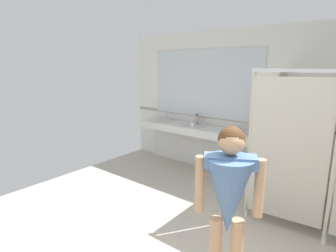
{
  "coord_description": "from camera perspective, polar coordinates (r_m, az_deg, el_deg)",
  "views": [
    {
      "loc": [
        0.91,
        -1.58,
        2.04
      ],
      "look_at": [
        -1.64,
        1.63,
        1.13
      ],
      "focal_mm": 29.14,
      "sensor_mm": 36.0,
      "label": 1
    }
  ],
  "objects": [
    {
      "name": "person_standing",
      "position": [
        2.38,
        12.53,
        -14.06
      ],
      "size": [
        0.54,
        0.54,
        1.57
      ],
      "color": "tan",
      "rests_on": "ground_plane"
    },
    {
      "name": "mirror_panel",
      "position": [
        5.46,
        7.47,
        8.79
      ],
      "size": [
        2.39,
        0.02,
        1.31
      ],
      "primitive_type": "cube",
      "color": "silver",
      "rests_on": "wall_back"
    },
    {
      "name": "vanity_counter",
      "position": [
        5.46,
        6.12,
        -2.31
      ],
      "size": [
        2.49,
        0.54,
        1.0
      ],
      "color": "silver",
      "rests_on": "ground_plane"
    },
    {
      "name": "wall_back_tile_band",
      "position": [
        4.86,
        26.85,
        -0.56
      ],
      "size": [
        7.34,
        0.01,
        0.06
      ],
      "primitive_type": "cube",
      "color": "#9E937F",
      "rests_on": "wall_back"
    },
    {
      "name": "soap_dispenser",
      "position": [
        5.49,
        5.98,
        1.32
      ],
      "size": [
        0.07,
        0.07,
        0.21
      ],
      "color": "#D899B2",
      "rests_on": "vanity_counter"
    },
    {
      "name": "wall_back",
      "position": [
        4.87,
        27.35,
        2.94
      ],
      "size": [
        7.34,
        0.12,
        2.69
      ],
      "primitive_type": "cube",
      "color": "silver",
      "rests_on": "ground_plane"
    },
    {
      "name": "paper_cup",
      "position": [
        5.24,
        5.07,
        0.23
      ],
      "size": [
        0.07,
        0.07,
        0.08
      ],
      "primitive_type": "cylinder",
      "color": "white",
      "rests_on": "vanity_counter"
    }
  ]
}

